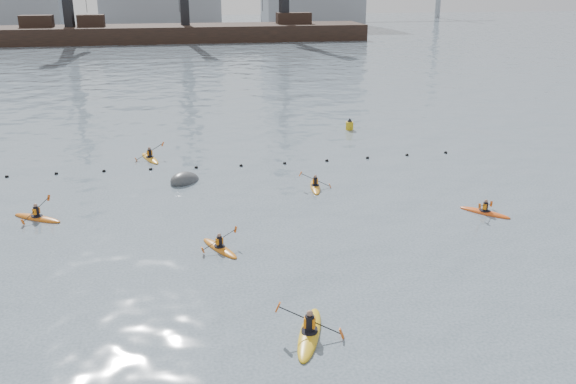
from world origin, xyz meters
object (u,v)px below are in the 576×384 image
object	(u,v)px
kayaker_2	(37,217)
nav_buoy	(350,126)
kayaker_1	(309,333)
kayaker_4	(485,212)
kayaker_5	(150,158)
kayaker_3	(315,186)
mooring_buoy	(185,181)
kayaker_0	(220,247)

from	to	relation	value
kayaker_2	nav_buoy	xyz separation A→B (m)	(21.82, 16.22, 0.25)
kayaker_1	kayaker_2	xyz separation A→B (m)	(-11.74, 13.52, -0.02)
kayaker_2	kayaker_4	size ratio (longest dim) A/B	1.17
kayaker_4	kayaker_5	size ratio (longest dim) A/B	0.79
kayaker_3	nav_buoy	bearing A→B (deg)	75.30
kayaker_2	mooring_buoy	distance (m)	9.29
kayaker_2	kayaker_5	world-z (taller)	kayaker_5
kayaker_4	nav_buoy	xyz separation A→B (m)	(-1.85, 19.87, 0.26)
kayaker_3	mooring_buoy	distance (m)	8.20
kayaker_1	kayaker_5	distance (m)	24.68
kayaker_0	kayaker_5	world-z (taller)	kayaker_5
kayaker_2	kayaker_1	bearing A→B (deg)	-106.04
kayaker_4	mooring_buoy	bearing A→B (deg)	-70.03
kayaker_0	nav_buoy	bearing A→B (deg)	32.96
kayaker_4	kayaker_1	bearing A→B (deg)	-1.93
kayaker_3	kayaker_0	bearing A→B (deg)	-120.13
mooring_buoy	nav_buoy	bearing A→B (deg)	38.96
kayaker_0	kayaker_5	bearing A→B (deg)	75.70
kayaker_2	kayaker_4	world-z (taller)	kayaker_2
kayaker_0	kayaker_3	size ratio (longest dim) A/B	0.96
kayaker_4	kayaker_5	world-z (taller)	kayaker_5
kayaker_0	mooring_buoy	size ratio (longest dim) A/B	1.14
kayaker_4	mooring_buoy	size ratio (longest dim) A/B	1.02
kayaker_2	nav_buoy	bearing A→B (deg)	-20.38
kayaker_2	kayaker_0	bearing A→B (deg)	-88.36
mooring_buoy	kayaker_4	bearing A→B (deg)	-28.52
kayaker_5	kayaker_3	bearing A→B (deg)	-58.55
kayaker_5	kayaker_0	bearing A→B (deg)	-96.81
kayaker_4	mooring_buoy	xyz separation A→B (m)	(-15.80, 8.59, -0.09)
kayaker_0	kayaker_5	size ratio (longest dim) A/B	0.89
kayaker_4	kayaker_5	bearing A→B (deg)	-79.35
kayaker_1	kayaker_5	xyz separation A→B (m)	(-6.14, 23.91, -0.01)
kayaker_0	nav_buoy	distance (m)	25.22
kayaker_1	kayaker_4	distance (m)	15.49
kayaker_2	kayaker_5	distance (m)	11.80
kayaker_0	mooring_buoy	distance (m)	10.62
kayaker_2	kayaker_5	xyz separation A→B (m)	(5.59, 10.39, 0.00)
kayaker_3	mooring_buoy	bearing A→B (deg)	170.08
kayaker_1	kayaker_5	size ratio (longest dim) A/B	1.15
kayaker_0	kayaker_3	bearing A→B (deg)	23.68
kayaker_1	kayaker_3	size ratio (longest dim) A/B	1.24
kayaker_3	kayaker_5	size ratio (longest dim) A/B	0.93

